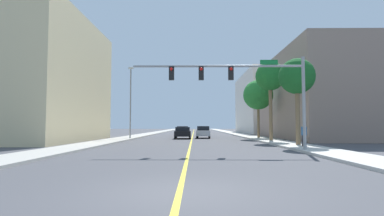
{
  "coord_description": "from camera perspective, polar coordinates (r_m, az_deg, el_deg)",
  "views": [
    {
      "loc": [
        0.38,
        -7.29,
        1.62
      ],
      "look_at": [
        0.09,
        21.9,
        3.32
      ],
      "focal_mm": 28.09,
      "sensor_mm": 36.0,
      "label": 1
    }
  ],
  "objects": [
    {
      "name": "pedestrian",
      "position": [
        22.76,
        20.52,
        -4.83
      ],
      "size": [
        0.38,
        0.38,
        1.59
      ],
      "rotation": [
        0.0,
        0.0,
        2.48
      ],
      "color": "black",
      "rests_on": "sidewalk_right"
    },
    {
      "name": "building_left_near",
      "position": [
        35.51,
        -28.54,
        4.67
      ],
      "size": [
        12.26,
        17.06,
        12.63
      ],
      "primitive_type": "cube",
      "color": "beige",
      "rests_on": "ground"
    },
    {
      "name": "car_silver",
      "position": [
        38.47,
        2.16,
        -4.58
      ],
      "size": [
        1.85,
        3.87,
        1.53
      ],
      "rotation": [
        0.0,
        0.0,
        -0.03
      ],
      "color": "#BCBCC1",
      "rests_on": "ground"
    },
    {
      "name": "car_black",
      "position": [
        36.95,
        -1.77,
        -4.68
      ],
      "size": [
        2.04,
        4.23,
        1.43
      ],
      "rotation": [
        0.0,
        0.0,
        0.02
      ],
      "color": "black",
      "rests_on": "ground"
    },
    {
      "name": "building_right_near",
      "position": [
        42.41,
        27.34,
        1.99
      ],
      "size": [
        17.53,
        21.02,
        10.56
      ],
      "primitive_type": "cube",
      "color": "gray",
      "rests_on": "ground"
    },
    {
      "name": "sidewalk_right",
      "position": [
        49.91,
        9.47,
        -5.06
      ],
      "size": [
        2.75,
        168.0,
        0.15
      ],
      "primitive_type": "cube",
      "color": "beige",
      "rests_on": "ground"
    },
    {
      "name": "lane_marking_center",
      "position": [
        49.32,
        0.13,
        -5.21
      ],
      "size": [
        0.16,
        144.0,
        0.01
      ],
      "primitive_type": "cube",
      "color": "yellow",
      "rests_on": "ground"
    },
    {
      "name": "palm_near",
      "position": [
        24.61,
        19.3,
        5.53
      ],
      "size": [
        2.75,
        2.75,
        6.64
      ],
      "color": "brown",
      "rests_on": "sidewalk_right"
    },
    {
      "name": "street_lamp",
      "position": [
        35.94,
        -11.6,
        1.73
      ],
      "size": [
        0.56,
        0.28,
        8.34
      ],
      "color": "gray",
      "rests_on": "sidewalk_left"
    },
    {
      "name": "car_red",
      "position": [
        46.62,
        -1.8,
        -4.38
      ],
      "size": [
        1.92,
        4.57,
        1.5
      ],
      "rotation": [
        0.0,
        0.0,
        0.01
      ],
      "color": "red",
      "rests_on": "ground"
    },
    {
      "name": "building_right_far",
      "position": [
        67.15,
        15.04,
        0.78
      ],
      "size": [
        12.9,
        23.53,
        12.61
      ],
      "primitive_type": "cube",
      "color": "silver",
      "rests_on": "ground"
    },
    {
      "name": "palm_mid",
      "position": [
        31.29,
        14.61,
        5.71
      ],
      "size": [
        2.92,
        2.92,
        7.89
      ],
      "color": "brown",
      "rests_on": "sidewalk_right"
    },
    {
      "name": "ground",
      "position": [
        49.32,
        0.13,
        -5.22
      ],
      "size": [
        192.0,
        192.0,
        0.0
      ],
      "primitive_type": "plane",
      "color": "#47474C"
    },
    {
      "name": "traffic_signal_mast",
      "position": [
        18.92,
        9.64,
        5.12
      ],
      "size": [
        10.65,
        0.36,
        5.73
      ],
      "color": "gray",
      "rests_on": "sidewalk_right"
    },
    {
      "name": "sidewalk_left",
      "position": [
        50.04,
        -9.18,
        -5.06
      ],
      "size": [
        2.75,
        168.0,
        0.15
      ],
      "primitive_type": "cube",
      "color": "#B2ADA3",
      "rests_on": "ground"
    },
    {
      "name": "palm_far",
      "position": [
        37.91,
        12.44,
        2.41
      ],
      "size": [
        3.66,
        3.66,
        7.07
      ],
      "color": "brown",
      "rests_on": "sidewalk_right"
    }
  ]
}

